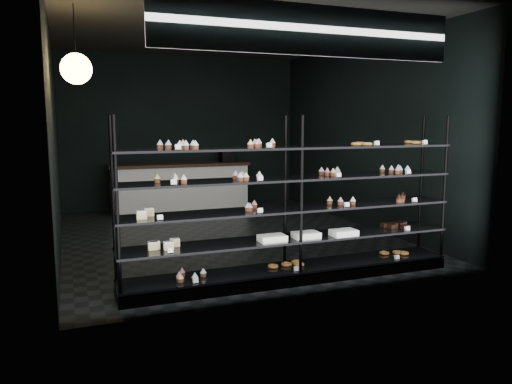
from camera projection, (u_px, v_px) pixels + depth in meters
room at (225, 136)px, 7.87m from camera, size 5.01×6.01×3.20m
display_shelf at (291, 228)px, 5.75m from camera, size 4.00×0.50×1.91m
signage at (311, 30)px, 4.99m from camera, size 3.30×0.05×0.50m
pendant_lamp at (76, 69)px, 5.80m from camera, size 0.36×0.36×0.91m
service_counter at (181, 186)px, 10.27m from camera, size 2.85×0.65×1.23m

